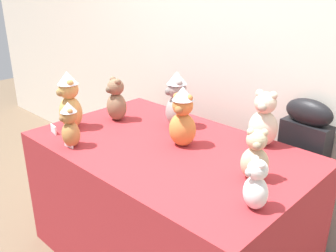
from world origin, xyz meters
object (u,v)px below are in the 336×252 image
object	(u,v)px
instrument_case	(299,179)
teddy_bear_ash	(177,100)
teddy_bear_caramel	(70,125)
teddy_bear_honey	(70,101)
display_table	(168,204)
teddy_bear_mocha	(116,101)
teddy_bear_ginger	(183,117)
teddy_bear_cream	(264,120)
teddy_bear_sand	(255,156)
teddy_bear_snow	(256,185)

from	to	relation	value
instrument_case	teddy_bear_ash	world-z (taller)	teddy_bear_ash
teddy_bear_caramel	teddy_bear_honey	size ratio (longest dim) A/B	0.72
teddy_bear_caramel	display_table	bearing A→B (deg)	60.87
teddy_bear_mocha	teddy_bear_ginger	world-z (taller)	teddy_bear_ginger
teddy_bear_cream	instrument_case	bearing A→B (deg)	45.98
teddy_bear_ash	teddy_bear_mocha	bearing A→B (deg)	-123.16
teddy_bear_sand	teddy_bear_mocha	world-z (taller)	teddy_bear_mocha
instrument_case	teddy_bear_ash	xyz separation A→B (m)	(-0.67, -0.36, 0.43)
instrument_case	teddy_bear_ash	distance (m)	0.88
teddy_bear_snow	instrument_case	bearing A→B (deg)	131.31
instrument_case	teddy_bear_mocha	size ratio (longest dim) A/B	3.57
teddy_bear_mocha	teddy_bear_ash	bearing A→B (deg)	38.01
teddy_bear_cream	teddy_bear_ginger	bearing A→B (deg)	-147.16
teddy_bear_ash	teddy_bear_honey	xyz separation A→B (m)	(-0.46, -0.46, 0.00)
teddy_bear_sand	teddy_bear_cream	size ratio (longest dim) A/B	0.80
instrument_case	teddy_bear_ginger	world-z (taller)	teddy_bear_ginger
teddy_bear_snow	teddy_bear_honey	size ratio (longest dim) A/B	0.63
teddy_bear_mocha	teddy_bear_ash	world-z (taller)	teddy_bear_ash
display_table	teddy_bear_ash	bearing A→B (deg)	123.77
display_table	teddy_bear_honey	distance (m)	0.86
display_table	teddy_bear_cream	size ratio (longest dim) A/B	4.91
teddy_bear_ash	teddy_bear_cream	xyz separation A→B (m)	(0.53, 0.13, -0.03)
teddy_bear_mocha	teddy_bear_cream	bearing A→B (deg)	30.57
instrument_case	teddy_bear_caramel	size ratio (longest dim) A/B	3.93
display_table	teddy_bear_sand	xyz separation A→B (m)	(0.54, 0.02, 0.50)
teddy_bear_cream	teddy_bear_honey	distance (m)	1.15
teddy_bear_mocha	teddy_bear_caramel	bearing A→B (deg)	-60.81
instrument_case	teddy_bear_honey	xyz separation A→B (m)	(-1.13, -0.83, 0.43)
teddy_bear_mocha	teddy_bear_sand	bearing A→B (deg)	8.68
instrument_case	teddy_bear_ginger	size ratio (longest dim) A/B	2.99
teddy_bear_ginger	teddy_bear_honey	distance (m)	0.73
teddy_bear_ginger	teddy_bear_honey	bearing A→B (deg)	-174.69
teddy_bear_caramel	teddy_bear_cream	distance (m)	1.06
teddy_bear_caramel	teddy_bear_ash	size ratio (longest dim) A/B	0.73
teddy_bear_mocha	teddy_bear_snow	xyz separation A→B (m)	(1.19, -0.25, -0.03)
teddy_bear_caramel	teddy_bear_ginger	size ratio (longest dim) A/B	0.76
teddy_bear_snow	teddy_bear_ginger	size ratio (longest dim) A/B	0.66
teddy_bear_mocha	teddy_bear_cream	distance (m)	0.94
teddy_bear_sand	teddy_bear_ginger	xyz separation A→B (m)	(-0.49, 0.05, 0.05)
teddy_bear_ginger	teddy_bear_caramel	bearing A→B (deg)	-152.34
teddy_bear_mocha	teddy_bear_ash	size ratio (longest dim) A/B	0.81
teddy_bear_snow	teddy_bear_sand	bearing A→B (deg)	153.03
teddy_bear_snow	teddy_bear_caramel	world-z (taller)	teddy_bear_caramel
display_table	teddy_bear_honey	world-z (taller)	teddy_bear_honey
teddy_bear_ginger	teddy_bear_cream	xyz separation A→B (m)	(0.32, 0.31, -0.02)
teddy_bear_caramel	teddy_bear_ginger	distance (m)	0.61
teddy_bear_sand	display_table	bearing A→B (deg)	148.43
teddy_bear_mocha	display_table	bearing A→B (deg)	4.29
instrument_case	teddy_bear_cream	size ratio (longest dim) A/B	3.21
teddy_bear_ash	teddy_bear_cream	bearing A→B (deg)	43.88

